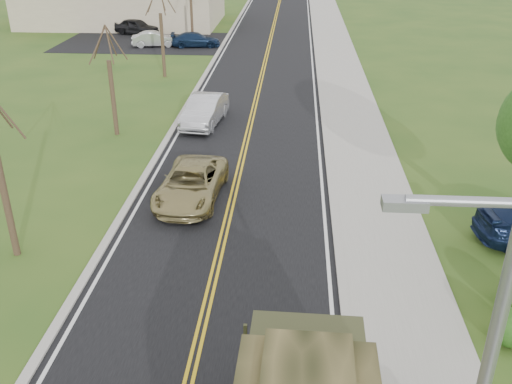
# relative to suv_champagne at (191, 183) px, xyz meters

# --- Properties ---
(road) EXTENTS (8.00, 120.00, 0.01)m
(road) POSITION_rel_suv_champagne_xyz_m (1.68, 25.35, -0.70)
(road) COLOR black
(road) RESTS_ON ground
(curb_right) EXTENTS (0.30, 120.00, 0.12)m
(curb_right) POSITION_rel_suv_champagne_xyz_m (5.83, 25.35, -0.65)
(curb_right) COLOR #9E998E
(curb_right) RESTS_ON ground
(sidewalk_right) EXTENTS (3.20, 120.00, 0.10)m
(sidewalk_right) POSITION_rel_suv_champagne_xyz_m (7.58, 25.35, -0.66)
(sidewalk_right) COLOR #9E998E
(sidewalk_right) RESTS_ON ground
(curb_left) EXTENTS (0.30, 120.00, 0.10)m
(curb_left) POSITION_rel_suv_champagne_xyz_m (-2.47, 25.35, -0.66)
(curb_left) COLOR #9E998E
(curb_left) RESTS_ON ground
(bare_tree_a) EXTENTS (1.93, 2.26, 6.08)m
(bare_tree_a) POSITION_rel_suv_champagne_xyz_m (-5.33, -4.65, 1.92)
(bare_tree_a) COLOR #38281C
(bare_tree_a) RESTS_ON ground
(bare_tree_b) EXTENTS (1.83, 2.14, 5.73)m
(bare_tree_b) POSITION_rel_suv_champagne_xyz_m (-5.33, 7.35, 1.77)
(bare_tree_b) COLOR #38281C
(bare_tree_b) RESTS_ON ground
(bare_tree_c) EXTENTS (2.04, 2.39, 6.42)m
(bare_tree_c) POSITION_rel_suv_champagne_xyz_m (-5.33, 19.35, 2.07)
(bare_tree_c) COLOR #38281C
(bare_tree_c) RESTS_ON ground
(bare_tree_d) EXTENTS (1.88, 2.20, 5.91)m
(bare_tree_d) POSITION_rel_suv_champagne_xyz_m (-5.33, 31.35, 1.84)
(bare_tree_d) COLOR #38281C
(bare_tree_d) RESTS_ON ground
(suv_champagne) EXTENTS (2.67, 5.24, 1.42)m
(suv_champagne) POSITION_rel_suv_champagne_xyz_m (0.00, 0.00, 0.00)
(suv_champagne) COLOR #988B56
(suv_champagne) RESTS_ON ground
(sedan_silver) EXTENTS (2.23, 4.96, 1.58)m
(sedan_silver) POSITION_rel_suv_champagne_xyz_m (-0.86, 9.32, 0.08)
(sedan_silver) COLOR silver
(sedan_silver) RESTS_ON ground
(lot_car_dark) EXTENTS (4.80, 3.33, 1.52)m
(lot_car_dark) POSITION_rel_suv_champagne_xyz_m (-11.44, 34.94, 0.05)
(lot_car_dark) COLOR black
(lot_car_dark) RESTS_ON ground
(lot_car_silver) EXTENTS (4.21, 2.14, 1.32)m
(lot_car_silver) POSITION_rel_suv_champagne_xyz_m (-8.39, 29.56, -0.05)
(lot_car_silver) COLOR silver
(lot_car_silver) RESTS_ON ground
(lot_car_navy) EXTENTS (4.48, 2.31, 1.24)m
(lot_car_navy) POSITION_rel_suv_champagne_xyz_m (-4.77, 29.74, -0.09)
(lot_car_navy) COLOR #0F1F39
(lot_car_navy) RESTS_ON ground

